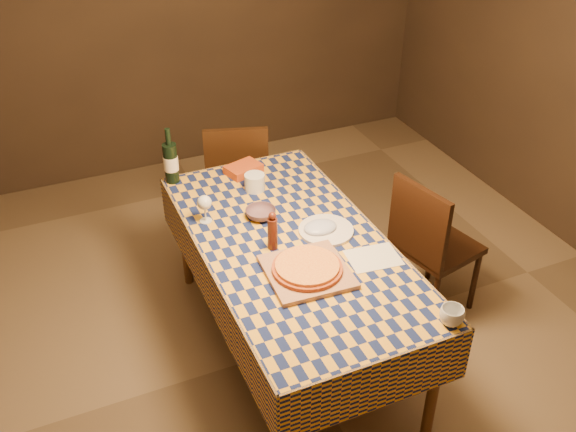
{
  "coord_description": "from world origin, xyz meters",
  "views": [
    {
      "loc": [
        -1.1,
        -2.48,
        2.74
      ],
      "look_at": [
        0.0,
        0.05,
        0.9
      ],
      "focal_mm": 40.0,
      "sensor_mm": 36.0,
      "label": 1
    }
  ],
  "objects_px": {
    "chair_right": "(429,241)",
    "bowl": "(261,213)",
    "wine_bottle": "(171,162)",
    "white_plate": "(326,230)",
    "dining_table": "(292,253)",
    "pizza": "(307,267)",
    "cutting_board": "(307,272)",
    "chair_far": "(237,175)"
  },
  "relations": [
    {
      "from": "chair_right",
      "to": "bowl",
      "type": "bearing_deg",
      "value": 163.04
    },
    {
      "from": "wine_bottle",
      "to": "white_plate",
      "type": "distance_m",
      "value": 1.05
    },
    {
      "from": "bowl",
      "to": "chair_right",
      "type": "xyz_separation_m",
      "value": [
        0.95,
        -0.29,
        -0.27
      ]
    },
    {
      "from": "dining_table",
      "to": "wine_bottle",
      "type": "height_order",
      "value": "wine_bottle"
    },
    {
      "from": "pizza",
      "to": "wine_bottle",
      "type": "relative_size",
      "value": 1.26
    },
    {
      "from": "wine_bottle",
      "to": "chair_right",
      "type": "relative_size",
      "value": 0.37
    },
    {
      "from": "dining_table",
      "to": "chair_right",
      "type": "height_order",
      "value": "chair_right"
    },
    {
      "from": "pizza",
      "to": "cutting_board",
      "type": "bearing_deg",
      "value": 0.0
    },
    {
      "from": "dining_table",
      "to": "white_plate",
      "type": "bearing_deg",
      "value": 2.73
    },
    {
      "from": "white_plate",
      "to": "chair_far",
      "type": "relative_size",
      "value": 0.32
    },
    {
      "from": "wine_bottle",
      "to": "chair_right",
      "type": "distance_m",
      "value": 1.6
    },
    {
      "from": "bowl",
      "to": "chair_right",
      "type": "height_order",
      "value": "chair_right"
    },
    {
      "from": "cutting_board",
      "to": "bowl",
      "type": "height_order",
      "value": "bowl"
    },
    {
      "from": "cutting_board",
      "to": "bowl",
      "type": "bearing_deg",
      "value": 92.6
    },
    {
      "from": "wine_bottle",
      "to": "chair_far",
      "type": "distance_m",
      "value": 0.71
    },
    {
      "from": "dining_table",
      "to": "wine_bottle",
      "type": "xyz_separation_m",
      "value": [
        -0.41,
        0.86,
        0.21
      ]
    },
    {
      "from": "dining_table",
      "to": "cutting_board",
      "type": "bearing_deg",
      "value": -98.28
    },
    {
      "from": "dining_table",
      "to": "cutting_board",
      "type": "height_order",
      "value": "cutting_board"
    },
    {
      "from": "wine_bottle",
      "to": "cutting_board",
      "type": "bearing_deg",
      "value": -72.04
    },
    {
      "from": "dining_table",
      "to": "chair_far",
      "type": "bearing_deg",
      "value": 84.82
    },
    {
      "from": "dining_table",
      "to": "bowl",
      "type": "height_order",
      "value": "bowl"
    },
    {
      "from": "pizza",
      "to": "chair_right",
      "type": "distance_m",
      "value": 1.0
    },
    {
      "from": "dining_table",
      "to": "white_plate",
      "type": "distance_m",
      "value": 0.22
    },
    {
      "from": "bowl",
      "to": "chair_far",
      "type": "relative_size",
      "value": 0.18
    },
    {
      "from": "bowl",
      "to": "white_plate",
      "type": "bearing_deg",
      "value": -44.81
    },
    {
      "from": "cutting_board",
      "to": "pizza",
      "type": "distance_m",
      "value": 0.03
    },
    {
      "from": "wine_bottle",
      "to": "chair_right",
      "type": "height_order",
      "value": "wine_bottle"
    },
    {
      "from": "cutting_board",
      "to": "chair_right",
      "type": "relative_size",
      "value": 0.42
    },
    {
      "from": "dining_table",
      "to": "chair_right",
      "type": "distance_m",
      "value": 0.9
    },
    {
      "from": "dining_table",
      "to": "bowl",
      "type": "distance_m",
      "value": 0.3
    },
    {
      "from": "chair_right",
      "to": "white_plate",
      "type": "bearing_deg",
      "value": 178.22
    },
    {
      "from": "chair_right",
      "to": "chair_far",
      "type": "bearing_deg",
      "value": 123.15
    },
    {
      "from": "bowl",
      "to": "dining_table",
      "type": "bearing_deg",
      "value": -76.8
    },
    {
      "from": "pizza",
      "to": "chair_far",
      "type": "relative_size",
      "value": 0.47
    },
    {
      "from": "dining_table",
      "to": "white_plate",
      "type": "height_order",
      "value": "white_plate"
    },
    {
      "from": "cutting_board",
      "to": "chair_right",
      "type": "bearing_deg",
      "value": 15.95
    },
    {
      "from": "cutting_board",
      "to": "dining_table",
      "type": "bearing_deg",
      "value": 81.72
    },
    {
      "from": "bowl",
      "to": "wine_bottle",
      "type": "height_order",
      "value": "wine_bottle"
    },
    {
      "from": "cutting_board",
      "to": "chair_far",
      "type": "bearing_deg",
      "value": 84.23
    },
    {
      "from": "bowl",
      "to": "chair_far",
      "type": "height_order",
      "value": "chair_far"
    },
    {
      "from": "pizza",
      "to": "white_plate",
      "type": "bearing_deg",
      "value": 49.33
    },
    {
      "from": "pizza",
      "to": "chair_right",
      "type": "height_order",
      "value": "chair_right"
    }
  ]
}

